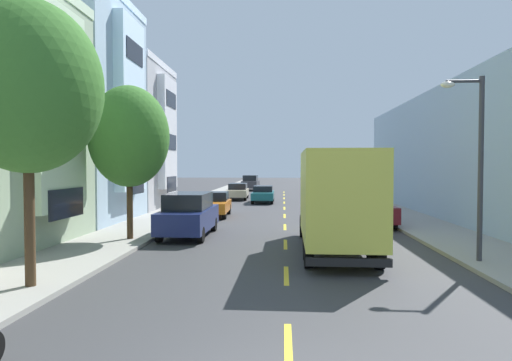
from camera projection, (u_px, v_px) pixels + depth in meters
name	position (u px, v px, depth m)	size (l,w,h in m)	color
ground_plane	(284.00, 205.00, 35.59)	(160.00, 160.00, 0.00)	#38383A
sidewalk_left	(192.00, 206.00, 34.03)	(3.20, 120.00, 0.14)	#99968E
sidewalk_right	(379.00, 207.00, 33.16)	(3.20, 120.00, 0.14)	#99968E
lane_centerline_dashes	(284.00, 212.00, 30.11)	(0.14, 47.20, 0.01)	yellow
townhouse_third_powder_blue	(32.00, 114.00, 24.38)	(11.30, 7.56, 12.35)	#9EB7CC
townhouse_fourth_dove_grey	(71.00, 139.00, 32.25)	(14.55, 7.56, 10.55)	#A8A8AD
street_tree_nearest	(27.00, 87.00, 10.88)	(3.63, 3.63, 7.10)	#47331E
street_tree_second	(129.00, 137.00, 18.07)	(3.26, 3.26, 6.28)	#47331E
street_lamp	(475.00, 153.00, 13.85)	(1.35, 0.28, 5.80)	#38383D
delivery_box_truck	(335.00, 197.00, 15.95)	(2.51, 8.01, 3.64)	#D8D84C
parked_pickup_burgundy	(368.00, 209.00, 23.73)	(2.07, 5.33, 1.73)	maroon
parked_suv_navy	(189.00, 214.00, 19.64)	(1.98, 4.81, 1.93)	navy
parked_sedan_black	(349.00, 201.00, 30.06)	(1.86, 4.52, 1.43)	black
parked_wagon_white	(324.00, 188.00, 46.88)	(1.84, 4.71, 1.50)	silver
parked_hatchback_orange	(215.00, 204.00, 27.38)	(1.85, 4.05, 1.50)	orange
parked_suv_silver	(318.00, 182.00, 56.92)	(2.07, 4.85, 1.93)	#B2B5BA
parked_wagon_champagne	(238.00, 191.00, 41.25)	(1.94, 4.75, 1.50)	tan
parked_suv_charcoal	(251.00, 183.00, 56.44)	(2.07, 4.85, 1.93)	#333338
parked_suv_forest	(334.00, 191.00, 37.90)	(2.08, 4.85, 1.93)	#194C28
moving_teal_sedan	(263.00, 194.00, 37.54)	(1.80, 4.50, 1.43)	#195B60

